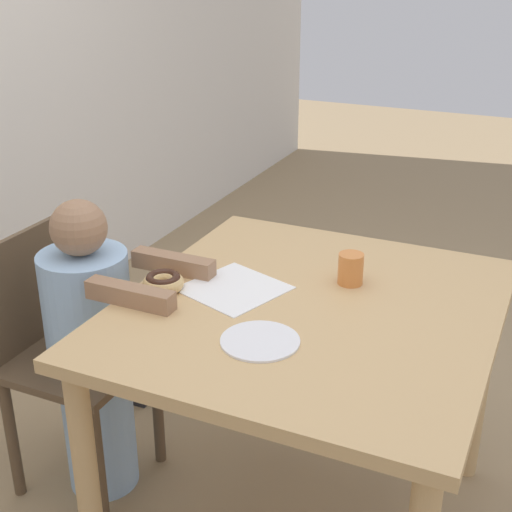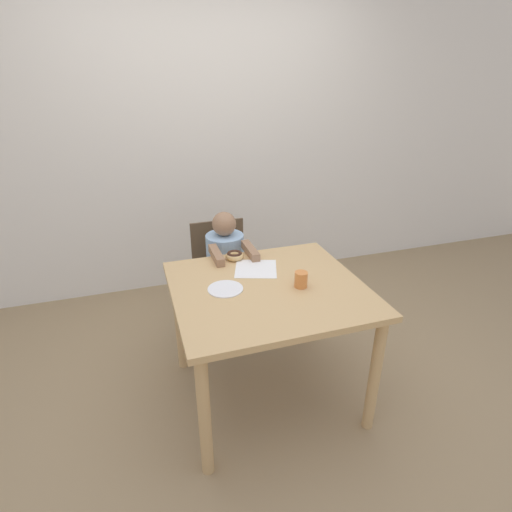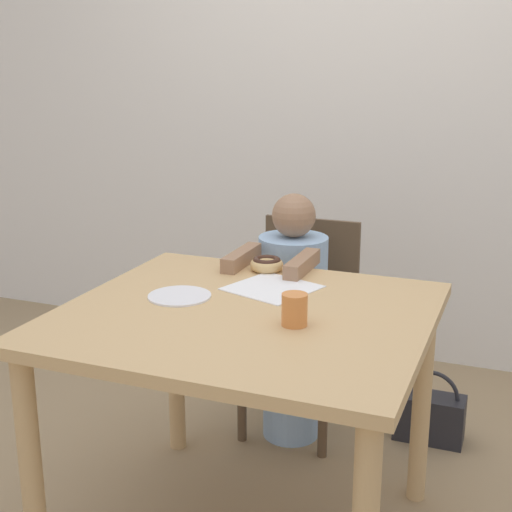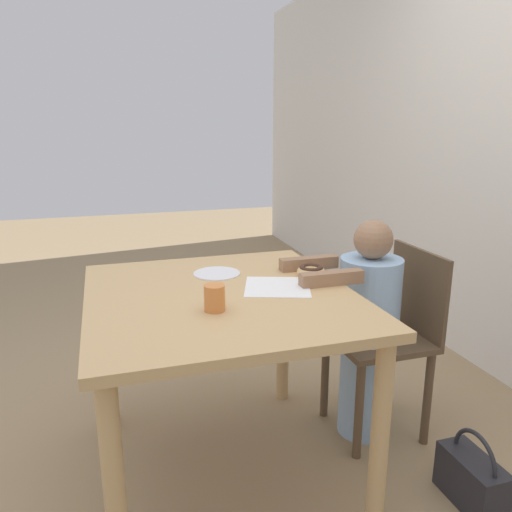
# 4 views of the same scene
# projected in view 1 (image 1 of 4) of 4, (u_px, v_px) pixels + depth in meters

# --- Properties ---
(dining_table) EXTENTS (1.02, 0.94, 0.74)m
(dining_table) POSITION_uv_depth(u_px,v_px,m) (308.00, 339.00, 1.88)
(dining_table) COLOR tan
(dining_table) RESTS_ON ground_plane
(chair) EXTENTS (0.39, 0.39, 0.82)m
(chair) POSITION_uv_depth(u_px,v_px,m) (65.00, 356.00, 2.18)
(chair) COLOR brown
(chair) RESTS_ON ground_plane
(child_figure) EXTENTS (0.27, 0.48, 0.96)m
(child_figure) POSITION_uv_depth(u_px,v_px,m) (94.00, 353.00, 2.12)
(child_figure) COLOR #99BCE0
(child_figure) RESTS_ON ground_plane
(donut) EXTENTS (0.11, 0.11, 0.05)m
(donut) POSITION_uv_depth(u_px,v_px,m) (163.00, 282.00, 1.91)
(donut) COLOR #DBB270
(donut) RESTS_ON dining_table
(napkin) EXTENTS (0.30, 0.30, 0.00)m
(napkin) POSITION_uv_depth(u_px,v_px,m) (234.00, 289.00, 1.92)
(napkin) COLOR white
(napkin) RESTS_ON dining_table
(handbag) EXTENTS (0.26, 0.12, 0.29)m
(handbag) POSITION_uv_depth(u_px,v_px,m) (147.00, 365.00, 2.76)
(handbag) COLOR #232328
(handbag) RESTS_ON ground_plane
(cup) EXTENTS (0.07, 0.07, 0.09)m
(cup) POSITION_uv_depth(u_px,v_px,m) (351.00, 269.00, 1.93)
(cup) COLOR orange
(cup) RESTS_ON dining_table
(plate) EXTENTS (0.19, 0.19, 0.01)m
(plate) POSITION_uv_depth(u_px,v_px,m) (260.00, 341.00, 1.66)
(plate) COLOR white
(plate) RESTS_ON dining_table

